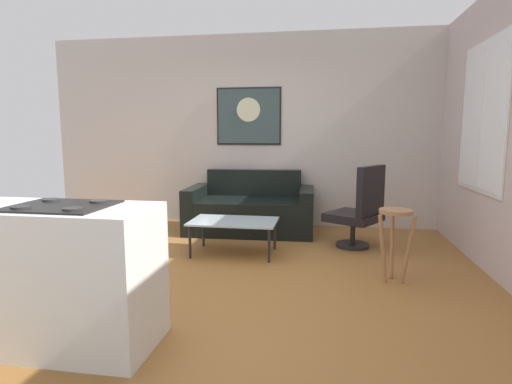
{
  "coord_description": "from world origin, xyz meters",
  "views": [
    {
      "loc": [
        1.01,
        -3.7,
        1.36
      ],
      "look_at": [
        0.24,
        0.9,
        0.7
      ],
      "focal_mm": 28.96,
      "sensor_mm": 36.0,
      "label": 1
    }
  ],
  "objects_px": {
    "bar_stool": "(395,227)",
    "wall_painting": "(249,116)",
    "coffee_table": "(234,223)",
    "armchair": "(360,210)",
    "couch": "(251,211)"
  },
  "relations": [
    {
      "from": "coffee_table",
      "to": "bar_stool",
      "type": "xyz_separation_m",
      "value": [
        1.65,
        -0.63,
        0.15
      ]
    },
    {
      "from": "coffee_table",
      "to": "wall_painting",
      "type": "xyz_separation_m",
      "value": [
        -0.13,
        1.61,
        1.26
      ]
    },
    {
      "from": "coffee_table",
      "to": "wall_painting",
      "type": "distance_m",
      "value": 2.05
    },
    {
      "from": "couch",
      "to": "bar_stool",
      "type": "height_order",
      "value": "couch"
    },
    {
      "from": "bar_stool",
      "to": "armchair",
      "type": "bearing_deg",
      "value": 101.31
    },
    {
      "from": "coffee_table",
      "to": "armchair",
      "type": "height_order",
      "value": "armchair"
    },
    {
      "from": "armchair",
      "to": "wall_painting",
      "type": "xyz_separation_m",
      "value": [
        -1.55,
        1.13,
        1.15
      ]
    },
    {
      "from": "couch",
      "to": "bar_stool",
      "type": "bearing_deg",
      "value": -46.57
    },
    {
      "from": "couch",
      "to": "wall_painting",
      "type": "height_order",
      "value": "wall_painting"
    },
    {
      "from": "couch",
      "to": "bar_stool",
      "type": "distance_m",
      "value": 2.42
    },
    {
      "from": "armchair",
      "to": "wall_painting",
      "type": "height_order",
      "value": "wall_painting"
    },
    {
      "from": "bar_stool",
      "to": "wall_painting",
      "type": "distance_m",
      "value": 3.07
    },
    {
      "from": "couch",
      "to": "wall_painting",
      "type": "bearing_deg",
      "value": 103.36
    },
    {
      "from": "couch",
      "to": "coffee_table",
      "type": "distance_m",
      "value": 1.13
    },
    {
      "from": "armchair",
      "to": "bar_stool",
      "type": "bearing_deg",
      "value": -78.69
    }
  ]
}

